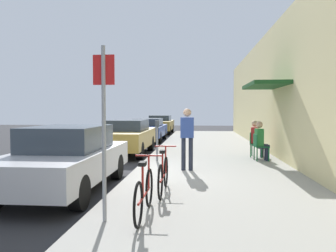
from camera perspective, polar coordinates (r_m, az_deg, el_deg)
The scene contains 16 objects.
ground_plane at distance 9.02m, azimuth -6.41°, elevation -8.68°, with size 60.00×60.00×0.00m, color #2D2D30.
sidewalk_slab at distance 10.81m, azimuth 7.64°, elevation -6.46°, with size 4.50×32.00×0.12m, color #9E9B93.
building_facade at distance 11.06m, azimuth 20.28°, elevation 6.03°, with size 1.40×32.00×4.90m.
parked_car_0 at distance 7.75m, azimuth -16.82°, elevation -5.17°, with size 1.80×4.40×1.42m.
parked_car_1 at distance 13.61m, azimuth -7.07°, elevation -1.73°, with size 1.80×4.40×1.38m.
parked_car_2 at distance 19.32m, azimuth -3.40°, elevation -0.52°, with size 1.80×4.40×1.29m.
parked_car_3 at distance 25.38m, azimuth -1.33°, elevation 0.35°, with size 1.80×4.40×1.38m.
parking_meter at distance 10.91m, azimuth -1.86°, elevation -1.97°, with size 0.12×0.10×1.32m.
street_sign at distance 5.03m, azimuth -10.82°, elevation 1.07°, with size 0.32×0.06×2.60m.
bicycle_0 at distance 5.36m, azimuth -4.03°, elevation -11.32°, with size 0.46×1.71×0.90m.
bicycle_1 at distance 6.81m, azimuth -0.80°, elevation -8.29°, with size 0.46×1.71×0.90m.
cafe_chair_0 at distance 11.43m, azimuth 15.17°, elevation -3.18°, with size 0.48×0.48×0.87m.
seated_patron_0 at distance 11.43m, azimuth 15.48°, elevation -2.21°, with size 0.45×0.38×1.29m.
cafe_chair_1 at distance 12.32m, azimuth 14.46°, elevation -2.75°, with size 0.54×0.54×0.87m.
seated_patron_1 at distance 12.30m, azimuth 14.75°, elevation -1.86°, with size 0.50×0.45×1.29m.
pedestrian_standing at distance 9.23m, azimuth 3.27°, elevation -1.38°, with size 0.36×0.22×1.70m.
Camera 1 is at (1.79, -8.66, 1.78)m, focal length 35.95 mm.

